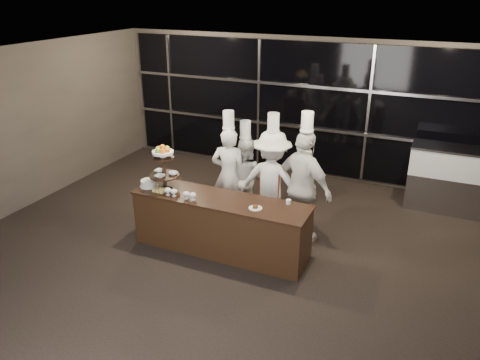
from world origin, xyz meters
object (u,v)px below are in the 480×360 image
at_px(layer_cake, 149,183).
at_px(chef_d, 304,187).
at_px(buffet_counter, 221,225).
at_px(chef_b, 245,177).
at_px(chef_a, 229,174).
at_px(chef_c, 272,181).
at_px(display_stand, 163,164).
at_px(display_case, 448,176).

height_order(layer_cake, chef_d, chef_d).
bearing_deg(buffet_counter, chef_b, 96.27).
relative_size(layer_cake, chef_a, 0.15).
bearing_deg(chef_a, chef_c, -1.90).
bearing_deg(chef_b, chef_d, -20.53).
bearing_deg(chef_a, chef_b, 50.17).
bearing_deg(display_stand, chef_b, 56.46).
bearing_deg(chef_a, chef_d, -8.46).
xyz_separation_m(display_stand, chef_b, (0.86, 1.29, -0.57)).
relative_size(display_case, chef_c, 0.68).
bearing_deg(display_case, chef_c, -143.14).
relative_size(buffet_counter, display_case, 2.00).
xyz_separation_m(buffet_counter, chef_b, (-0.14, 1.29, 0.31)).
xyz_separation_m(display_stand, chef_d, (2.08, 0.84, -0.37)).
xyz_separation_m(layer_cake, chef_c, (1.74, 1.07, -0.08)).
bearing_deg(layer_cake, buffet_counter, 2.24).
height_order(display_case, chef_a, chef_a).
distance_m(display_stand, display_case, 5.26).
xyz_separation_m(chef_a, chef_c, (0.81, -0.03, 0.01)).
relative_size(buffet_counter, chef_a, 1.40).
distance_m(buffet_counter, chef_c, 1.20).
bearing_deg(chef_d, chef_b, 159.47).
bearing_deg(chef_d, display_case, 46.45).
bearing_deg(buffet_counter, chef_d, 37.83).
distance_m(buffet_counter, display_case, 4.45).
bearing_deg(chef_c, display_stand, -145.13).
height_order(display_case, chef_b, chef_b).
height_order(chef_c, chef_d, chef_d).
xyz_separation_m(display_case, chef_a, (-3.56, -2.03, 0.20)).
distance_m(layer_cake, chef_c, 2.05).
relative_size(display_stand, chef_a, 0.37).
bearing_deg(chef_d, chef_a, 171.54).
distance_m(display_case, chef_b, 3.80).
xyz_separation_m(display_stand, chef_c, (1.47, 1.02, -0.44)).
height_order(display_stand, chef_d, chef_d).
distance_m(display_stand, layer_cake, 0.46).
distance_m(display_case, chef_c, 3.43).
height_order(display_case, chef_c, chef_c).
bearing_deg(display_stand, display_case, 36.18).
bearing_deg(chef_c, buffet_counter, -114.53).
relative_size(chef_a, chef_c, 0.97).
bearing_deg(layer_cake, display_case, 34.89).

